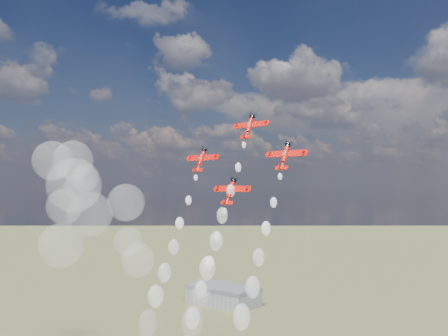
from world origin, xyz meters
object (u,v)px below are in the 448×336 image
at_px(plane_right, 285,156).
at_px(plane_slot, 231,191).
at_px(hangar, 223,295).
at_px(plane_left, 201,159).
at_px(plane_lead, 249,126).

xyz_separation_m(plane_right, plane_slot, (-14.77, -4.44, -9.34)).
height_order(hangar, plane_slot, plane_slot).
bearing_deg(plane_left, plane_slot, -16.74).
distance_m(plane_right, plane_slot, 18.03).
relative_size(plane_lead, plane_right, 1.00).
height_order(plane_lead, plane_right, plane_lead).
xyz_separation_m(plane_lead, plane_left, (-14.77, -4.44, -9.34)).
bearing_deg(plane_slot, plane_lead, 90.00).
height_order(plane_lead, plane_slot, plane_lead).
distance_m(plane_lead, plane_slot, 20.68).
relative_size(plane_right, plane_slot, 1.00).
relative_size(hangar, plane_left, 4.48).
bearing_deg(plane_lead, plane_slot, -90.00).
distance_m(plane_lead, plane_right, 18.03).
xyz_separation_m(hangar, plane_right, (154.05, -163.22, 88.18)).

